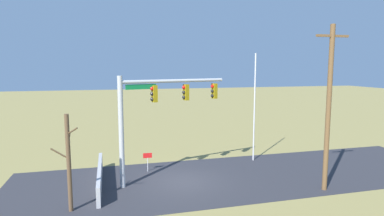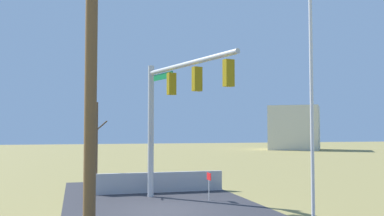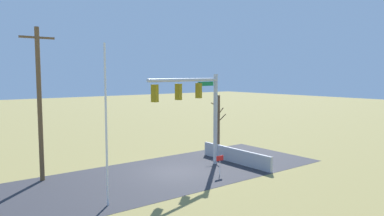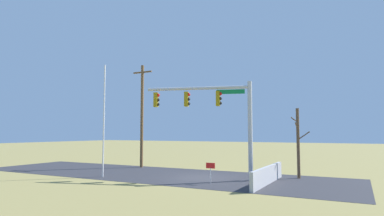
% 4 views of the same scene
% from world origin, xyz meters
% --- Properties ---
extents(ground_plane, '(160.00, 160.00, 0.00)m').
position_xyz_m(ground_plane, '(0.00, 0.00, 0.00)').
color(ground_plane, olive).
extents(road_surface, '(28.00, 8.00, 0.01)m').
position_xyz_m(road_surface, '(-4.00, 0.00, 0.01)').
color(road_surface, '#2D2D33').
rests_on(road_surface, ground_plane).
extents(sidewalk_corner, '(6.00, 6.00, 0.01)m').
position_xyz_m(sidewalk_corner, '(4.45, 0.08, 0.00)').
color(sidewalk_corner, '#B7B5AD').
rests_on(sidewalk_corner, ground_plane).
extents(retaining_fence, '(0.20, 6.47, 1.01)m').
position_xyz_m(retaining_fence, '(4.69, -0.64, 0.51)').
color(retaining_fence, '#A8A8AD').
rests_on(retaining_fence, ground_plane).
extents(signal_mast, '(6.60, 2.11, 6.19)m').
position_xyz_m(signal_mast, '(1.46, -0.50, 4.43)').
color(signal_mast, '#B2B5BA').
rests_on(signal_mast, ground_plane).
extents(flagpole, '(0.10, 0.10, 7.60)m').
position_xyz_m(flagpole, '(-5.86, -2.86, 3.80)').
color(flagpole, silver).
rests_on(flagpole, ground_plane).
extents(utility_pole, '(1.90, 0.26, 8.84)m').
position_xyz_m(utility_pole, '(-7.18, 3.24, 4.59)').
color(utility_pole, brown).
rests_on(utility_pole, ground_plane).
extents(bare_tree, '(1.27, 1.02, 4.57)m').
position_xyz_m(bare_tree, '(5.92, 2.50, 2.34)').
color(bare_tree, brown).
rests_on(bare_tree, ground_plane).
extents(open_sign, '(0.56, 0.04, 1.22)m').
position_xyz_m(open_sign, '(1.78, -2.26, 0.91)').
color(open_sign, silver).
rests_on(open_sign, ground_plane).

